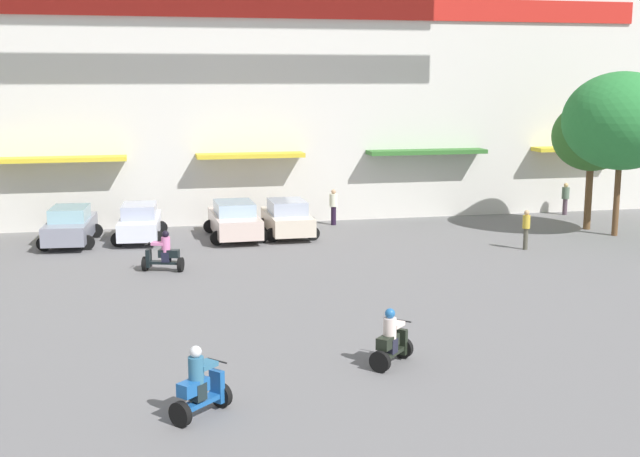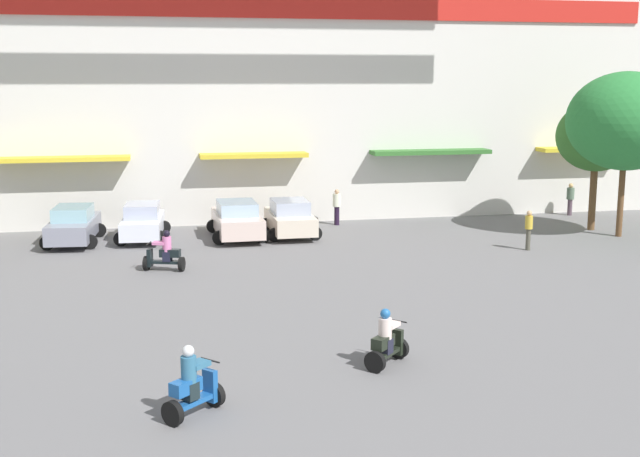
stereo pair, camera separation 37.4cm
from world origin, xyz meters
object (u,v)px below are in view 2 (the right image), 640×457
(plaza_tree_3, at_px, (626,121))
(parked_car_3, at_px, (290,218))
(plaza_tree_1, at_px, (596,137))
(parked_car_1, at_px, (143,222))
(scooter_rider_5, at_px, (387,342))
(scooter_rider_8, at_px, (193,387))
(scooter_rider_7, at_px, (165,254))
(parked_car_2, at_px, (237,220))
(pedestrian_4, at_px, (570,197))
(pedestrian_2, at_px, (337,205))
(pedestrian_1, at_px, (529,227))
(parked_car_0, at_px, (74,225))

(plaza_tree_3, distance_m, parked_car_3, 15.02)
(plaza_tree_1, relative_size, parked_car_1, 1.44)
(scooter_rider_5, xyz_separation_m, scooter_rider_8, (-4.73, -2.09, 0.05))
(parked_car_3, height_order, scooter_rider_5, parked_car_3)
(scooter_rider_7, bearing_deg, scooter_rider_5, -65.63)
(parked_car_2, xyz_separation_m, pedestrian_4, (17.06, 2.50, 0.12))
(parked_car_1, relative_size, scooter_rider_8, 2.62)
(scooter_rider_7, bearing_deg, pedestrian_2, 43.98)
(scooter_rider_5, bearing_deg, parked_car_1, 108.83)
(parked_car_3, bearing_deg, pedestrian_2, 40.18)
(parked_car_3, relative_size, pedestrian_2, 2.39)
(parked_car_1, xyz_separation_m, pedestrian_2, (8.93, 1.87, 0.18))
(parked_car_1, bearing_deg, pedestrian_4, 5.84)
(parked_car_1, xyz_separation_m, scooter_rider_7, (0.80, -5.98, -0.18))
(scooter_rider_7, height_order, pedestrian_1, pedestrian_1)
(plaza_tree_1, height_order, pedestrian_4, plaza_tree_1)
(scooter_rider_5, height_order, scooter_rider_7, scooter_rider_7)
(plaza_tree_1, height_order, scooter_rider_8, plaza_tree_1)
(scooter_rider_5, bearing_deg, scooter_rider_7, 114.37)
(scooter_rider_5, xyz_separation_m, scooter_rider_7, (-5.03, 11.12, 0.01))
(parked_car_1, relative_size, parked_car_2, 0.90)
(parked_car_2, distance_m, scooter_rider_8, 19.06)
(pedestrian_1, bearing_deg, plaza_tree_3, 20.16)
(pedestrian_2, bearing_deg, parked_car_1, -168.19)
(scooter_rider_8, bearing_deg, parked_car_3, 74.53)
(parked_car_0, relative_size, pedestrian_2, 2.55)
(plaza_tree_1, distance_m, parked_car_2, 16.45)
(scooter_rider_7, xyz_separation_m, pedestrian_1, (14.40, 0.67, 0.33))
(scooter_rider_5, bearing_deg, parked_car_0, 117.10)
(scooter_rider_7, xyz_separation_m, pedestrian_4, (20.27, 8.14, 0.31))
(plaza_tree_3, distance_m, scooter_rider_7, 20.26)
(scooter_rider_5, relative_size, pedestrian_2, 0.85)
(plaza_tree_3, relative_size, parked_car_3, 1.76)
(parked_car_3, xyz_separation_m, scooter_rider_5, (-0.49, -16.76, -0.20))
(parked_car_0, bearing_deg, scooter_rider_7, -58.01)
(scooter_rider_8, xyz_separation_m, pedestrian_1, (14.09, 13.88, 0.29))
(scooter_rider_7, bearing_deg, parked_car_0, 121.99)
(parked_car_3, relative_size, scooter_rider_7, 2.64)
(plaza_tree_3, distance_m, scooter_rider_5, 20.49)
(scooter_rider_7, relative_size, pedestrian_2, 0.91)
(parked_car_0, distance_m, scooter_rider_8, 19.41)
(parked_car_1, bearing_deg, plaza_tree_1, -4.93)
(plaza_tree_3, distance_m, scooter_rider_8, 25.32)
(plaza_tree_3, relative_size, scooter_rider_7, 4.65)
(parked_car_2, height_order, parked_car_3, parked_car_2)
(parked_car_0, relative_size, parked_car_2, 0.96)
(plaza_tree_1, xyz_separation_m, parked_car_2, (-16.03, 1.38, -3.44))
(plaza_tree_1, bearing_deg, plaza_tree_3, -77.44)
(parked_car_0, relative_size, parked_car_1, 1.07)
(pedestrian_1, distance_m, pedestrian_4, 9.50)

